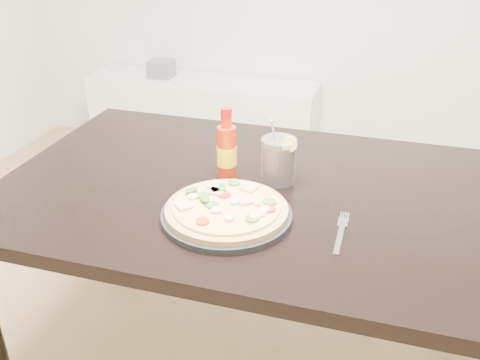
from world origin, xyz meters
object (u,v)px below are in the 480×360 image
(plate, at_px, (227,215))
(hot_sauce_bottle, at_px, (227,151))
(fork, at_px, (341,231))
(dining_table, at_px, (252,212))
(cola_cup, at_px, (278,161))
(media_console, at_px, (203,119))
(pizza, at_px, (227,208))

(plate, bearing_deg, hot_sauce_bottle, 107.77)
(plate, bearing_deg, fork, 3.24)
(dining_table, distance_m, cola_cup, 0.16)
(media_console, bearing_deg, pizza, -67.48)
(hot_sauce_bottle, relative_size, fork, 1.11)
(cola_cup, bearing_deg, plate, -108.25)
(dining_table, height_order, cola_cup, cola_cup)
(hot_sauce_bottle, relative_size, cola_cup, 1.12)
(plate, bearing_deg, media_console, 112.49)
(plate, relative_size, pizza, 1.07)
(cola_cup, bearing_deg, media_console, 117.48)
(plate, relative_size, hot_sauce_bottle, 1.56)
(hot_sauce_bottle, relative_size, media_console, 0.15)
(dining_table, bearing_deg, plate, -95.63)
(pizza, bearing_deg, plate, -130.30)
(pizza, height_order, cola_cup, cola_cup)
(cola_cup, relative_size, fork, 0.99)
(pizza, bearing_deg, hot_sauce_bottle, 108.00)
(dining_table, bearing_deg, media_console, 115.10)
(dining_table, bearing_deg, pizza, -95.44)
(fork, bearing_deg, plate, -177.31)
(dining_table, bearing_deg, cola_cup, 42.45)
(pizza, height_order, fork, pizza)
(fork, bearing_deg, media_console, 119.17)
(dining_table, xyz_separation_m, hot_sauce_bottle, (-0.08, 0.03, 0.17))
(dining_table, height_order, media_console, dining_table)
(plate, distance_m, cola_cup, 0.25)
(cola_cup, xyz_separation_m, media_console, (-0.84, 1.62, -0.56))
(media_console, bearing_deg, plate, -67.51)
(pizza, distance_m, fork, 0.28)
(pizza, xyz_separation_m, media_console, (-0.77, 1.85, -0.53))
(cola_cup, bearing_deg, fork, -46.37)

